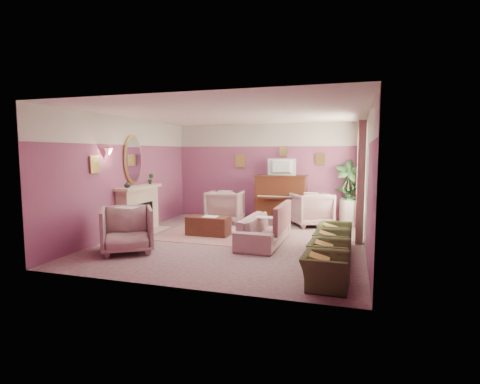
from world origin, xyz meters
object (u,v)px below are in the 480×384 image
(piano, at_px, (281,199))
(coffee_table, at_px, (209,226))
(television, at_px, (281,166))
(sofa, at_px, (264,225))
(floral_armchair_front, at_px, (127,227))
(olive_chair_a, at_px, (326,265))
(side_table, at_px, (349,213))
(olive_chair_b, at_px, (329,251))
(olive_chair_c, at_px, (332,240))
(floral_armchair_right, at_px, (311,207))
(olive_chair_d, at_px, (334,231))
(floral_armchair_left, at_px, (225,205))

(piano, bearing_deg, coffee_table, -119.70)
(television, height_order, sofa, television)
(sofa, bearing_deg, floral_armchair_front, -148.61)
(olive_chair_a, distance_m, side_table, 5.00)
(television, xyz_separation_m, floral_armchair_front, (-2.28, -4.13, -1.10))
(piano, relative_size, television, 1.75)
(olive_chair_a, relative_size, side_table, 1.10)
(olive_chair_a, height_order, olive_chair_b, same)
(olive_chair_c, bearing_deg, floral_armchair_right, 103.73)
(piano, height_order, floral_armchair_front, piano)
(floral_armchair_right, relative_size, floral_armchair_front, 1.00)
(coffee_table, bearing_deg, side_table, 35.28)
(side_table, bearing_deg, olive_chair_a, -92.94)
(piano, height_order, television, television)
(olive_chair_d, bearing_deg, olive_chair_a, -90.00)
(coffee_table, distance_m, olive_chair_d, 2.95)
(coffee_table, height_order, floral_armchair_left, floral_armchair_left)
(floral_armchair_left, bearing_deg, sofa, -52.12)
(television, height_order, olive_chair_d, television)
(television, xyz_separation_m, olive_chair_c, (1.62, -3.34, -1.27))
(piano, xyz_separation_m, floral_armchair_right, (0.89, -0.39, -0.15))
(coffee_table, height_order, olive_chair_a, olive_chair_a)
(television, relative_size, sofa, 0.40)
(floral_armchair_left, bearing_deg, olive_chair_a, -54.98)
(floral_armchair_left, xyz_separation_m, olive_chair_b, (3.11, -3.61, -0.17))
(television, distance_m, olive_chair_b, 4.64)
(olive_chair_c, xyz_separation_m, olive_chair_d, (0.00, 0.82, 0.00))
(piano, bearing_deg, olive_chair_a, -72.13)
(coffee_table, relative_size, floral_armchair_front, 1.00)
(olive_chair_b, bearing_deg, coffee_table, 146.86)
(piano, xyz_separation_m, sofa, (0.15, -2.70, -0.24))
(piano, distance_m, coffee_table, 2.68)
(coffee_table, relative_size, olive_chair_c, 1.30)
(floral_armchair_left, xyz_separation_m, olive_chair_a, (3.11, -4.43, -0.17))
(television, bearing_deg, olive_chair_b, -68.70)
(floral_armchair_front, height_order, olive_chair_d, floral_armchair_front)
(floral_armchair_front, height_order, olive_chair_b, floral_armchair_front)
(coffee_table, xyz_separation_m, side_table, (3.19, 2.26, 0.12))
(olive_chair_d, bearing_deg, floral_armchair_left, 147.57)
(floral_armchair_front, height_order, olive_chair_a, floral_armchair_front)
(piano, xyz_separation_m, floral_armchair_left, (-1.49, -0.59, -0.15))
(piano, bearing_deg, side_table, -1.22)
(floral_armchair_left, height_order, olive_chair_a, floral_armchair_left)
(floral_armchair_front, bearing_deg, television, 61.08)
(television, height_order, olive_chair_b, television)
(piano, bearing_deg, television, -90.00)
(olive_chair_c, height_order, olive_chair_d, same)
(coffee_table, xyz_separation_m, olive_chair_b, (2.93, -1.91, 0.11))
(olive_chair_c, relative_size, olive_chair_d, 1.00)
(olive_chair_b, bearing_deg, olive_chair_a, -90.00)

